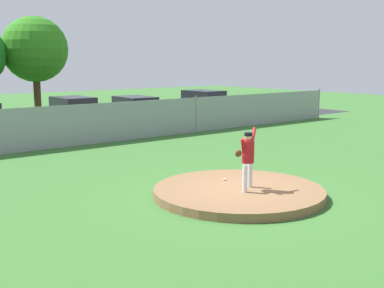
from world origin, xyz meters
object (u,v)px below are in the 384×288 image
parked_car_burgundy (135,111)px  traffic_cone_orange (176,116)px  baseball (225,179)px  parked_car_champagne (73,114)px  pitcher_youth (248,155)px  parked_car_silver (204,105)px

parked_car_burgundy → traffic_cone_orange: bearing=5.3°
baseball → parked_car_champagne: (2.04, 13.92, 0.55)m
pitcher_youth → parked_car_champagne: size_ratio=0.38×
baseball → traffic_cone_orange: traffic_cone_orange is taller
parked_car_burgundy → traffic_cone_orange: (3.13, 0.29, -0.51)m
parked_car_champagne → traffic_cone_orange: parked_car_champagne is taller
pitcher_youth → parked_car_burgundy: bearing=68.2°
parked_car_burgundy → traffic_cone_orange: parked_car_burgundy is taller
baseball → traffic_cone_orange: (8.78, 13.88, 0.00)m
pitcher_youth → traffic_cone_orange: (9.01, 14.98, -0.89)m
traffic_cone_orange → parked_car_burgundy: bearing=-174.7°
baseball → parked_car_champagne: 14.08m
baseball → parked_car_silver: 17.73m
parked_car_silver → parked_car_burgundy: bearing=-176.6°
baseball → parked_car_burgundy: parked_car_burgundy is taller
baseball → traffic_cone_orange: size_ratio=0.13×
parked_car_silver → parked_car_burgundy: parked_car_silver is taller
baseball → parked_car_burgundy: 14.73m
pitcher_youth → parked_car_burgundy: pitcher_youth is taller
parked_car_burgundy → parked_car_champagne: bearing=174.9°
pitcher_youth → traffic_cone_orange: size_ratio=2.95×
parked_car_burgundy → traffic_cone_orange: size_ratio=8.20×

